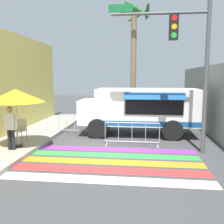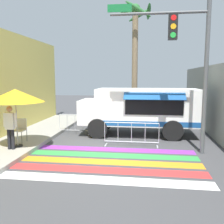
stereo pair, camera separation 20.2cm
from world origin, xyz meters
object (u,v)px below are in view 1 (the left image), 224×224
(vendor_person, at_px, (11,125))
(barricade_side, at_px, (75,125))
(food_truck, at_px, (138,108))
(barricade_front, at_px, (132,134))
(folding_chair, at_px, (20,128))
(traffic_signal_pole, at_px, (187,52))
(palm_tree, at_px, (134,44))
(patio_umbrella, at_px, (16,96))

(vendor_person, distance_m, barricade_side, 3.93)
(food_truck, bearing_deg, barricade_front, -95.59)
(food_truck, bearing_deg, vendor_person, -141.47)
(folding_chair, bearing_deg, traffic_signal_pole, 2.91)
(vendor_person, distance_m, palm_tree, 9.82)
(folding_chair, distance_m, barricade_side, 3.01)
(traffic_signal_pole, xyz_separation_m, patio_umbrella, (-6.44, -0.60, -1.62))
(barricade_front, relative_size, barricade_side, 1.38)
(folding_chair, bearing_deg, palm_tree, 60.48)
(traffic_signal_pole, xyz_separation_m, barricade_side, (-5.03, 2.61, -3.32))
(folding_chair, bearing_deg, food_truck, 32.26)
(food_truck, distance_m, folding_chair, 5.58)
(food_truck, xyz_separation_m, barricade_side, (-3.22, -0.14, -0.89))
(traffic_signal_pole, bearing_deg, folding_chair, 178.92)
(barricade_side, bearing_deg, barricade_front, -33.05)
(vendor_person, bearing_deg, patio_umbrella, 64.28)
(food_truck, bearing_deg, palm_tree, 95.13)
(barricade_front, bearing_deg, palm_tree, 91.55)
(patio_umbrella, bearing_deg, barricade_side, 66.26)
(vendor_person, height_order, barricade_side, vendor_person)
(traffic_signal_pole, relative_size, vendor_person, 3.39)
(palm_tree, bearing_deg, barricade_front, -88.45)
(patio_umbrella, height_order, vendor_person, patio_umbrella)
(folding_chair, relative_size, barricade_side, 0.59)
(food_truck, distance_m, palm_tree, 5.55)
(traffic_signal_pole, relative_size, barricade_side, 3.37)
(folding_chair, bearing_deg, patio_umbrella, -66.18)
(food_truck, distance_m, barricade_side, 3.34)
(food_truck, xyz_separation_m, traffic_signal_pole, (1.82, -2.76, 2.43))
(food_truck, height_order, folding_chair, food_truck)
(patio_umbrella, bearing_deg, food_truck, 35.94)
(vendor_person, relative_size, barricade_side, 0.99)
(palm_tree, bearing_deg, barricade_side, -123.26)
(vendor_person, relative_size, palm_tree, 0.22)
(traffic_signal_pole, distance_m, patio_umbrella, 6.67)
(folding_chair, distance_m, vendor_person, 1.17)
(folding_chair, xyz_separation_m, barricade_side, (1.67, 2.49, -0.28))
(folding_chair, height_order, vendor_person, vendor_person)
(food_truck, xyz_separation_m, patio_umbrella, (-4.63, -3.35, 0.81))
(patio_umbrella, height_order, palm_tree, palm_tree)
(patio_umbrella, distance_m, barricade_side, 3.90)
(barricade_side, xyz_separation_m, palm_tree, (2.84, 4.33, 4.51))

